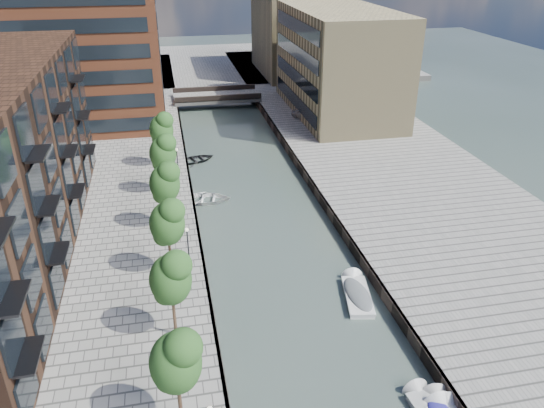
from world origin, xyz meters
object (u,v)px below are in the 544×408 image
object	(u,v)px
tree_1	(175,359)
tree_2	(170,276)
bridge	(216,97)
tree_6	(161,128)
sloop_4	(197,161)
motorboat_4	(357,293)
tree_3	(167,221)
sloop_3	(205,201)
car	(304,115)
tree_4	(165,181)
tree_5	(163,151)

from	to	relation	value
tree_1	tree_2	distance (m)	7.00
bridge	tree_6	distance (m)	27.63
sloop_4	motorboat_4	xyz separation A→B (m)	(9.25, -28.42, 0.20)
bridge	tree_6	xyz separation A→B (m)	(-8.50, -26.00, 3.92)
tree_3	sloop_3	size ratio (longest dim) A/B	1.19
bridge	car	bearing A→B (deg)	-50.44
tree_3	motorboat_4	size ratio (longest dim) A/B	1.14
tree_4	motorboat_4	world-z (taller)	tree_4
bridge	tree_3	bearing A→B (deg)	-100.25
sloop_3	tree_5	bearing A→B (deg)	91.19
tree_3	sloop_3	xyz separation A→B (m)	(3.63, 13.45, -5.31)
tree_2	sloop_4	distance (m)	31.94
sloop_4	tree_6	bearing A→B (deg)	111.68
sloop_3	motorboat_4	bearing A→B (deg)	-142.45
tree_5	sloop_4	bearing A→B (deg)	70.46
tree_1	tree_2	xyz separation A→B (m)	(0.00, 7.00, 0.00)
tree_4	tree_6	distance (m)	14.00
tree_5	sloop_3	world-z (taller)	tree_5
bridge	tree_4	bearing A→B (deg)	-102.00
tree_3	sloop_4	xyz separation A→B (m)	(3.65, 24.28, -5.31)
sloop_4	tree_2	bearing A→B (deg)	153.06
tree_2	motorboat_4	size ratio (longest dim) A/B	1.14
bridge	tree_6	size ratio (longest dim) A/B	2.18
tree_5	tree_4	bearing A→B (deg)	-90.00
sloop_3	sloop_4	bearing A→B (deg)	9.70
tree_6	motorboat_4	xyz separation A→B (m)	(12.89, -25.14, -5.11)
bridge	sloop_3	xyz separation A→B (m)	(-4.87, -33.55, -1.39)
tree_3	car	bearing A→B (deg)	60.91
sloop_4	motorboat_4	bearing A→B (deg)	177.73
bridge	tree_4	distance (m)	41.08
bridge	tree_6	world-z (taller)	tree_6
tree_2	sloop_4	xyz separation A→B (m)	(3.65, 31.28, -5.31)
tree_6	sloop_4	bearing A→B (deg)	41.96
tree_4	tree_5	world-z (taller)	same
tree_1	sloop_4	xyz separation A→B (m)	(3.65, 38.28, -5.31)
tree_5	tree_3	bearing A→B (deg)	-90.00
bridge	tree_2	xyz separation A→B (m)	(-8.50, -54.00, 3.92)
tree_4	sloop_3	bearing A→B (deg)	60.62
tree_3	motorboat_4	bearing A→B (deg)	-17.82
tree_3	motorboat_4	distance (m)	14.47
tree_1	sloop_3	size ratio (longest dim) A/B	1.19
tree_3	tree_5	bearing A→B (deg)	90.00
bridge	tree_5	size ratio (longest dim) A/B	2.18
tree_2	car	size ratio (longest dim) A/B	1.50
tree_4	sloop_3	world-z (taller)	tree_4
tree_5	motorboat_4	xyz separation A→B (m)	(12.89, -18.14, -5.11)
tree_2	sloop_3	bearing A→B (deg)	79.93
tree_5	tree_6	distance (m)	7.00
motorboat_4	tree_3	bearing A→B (deg)	162.18
tree_1	tree_5	world-z (taller)	same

